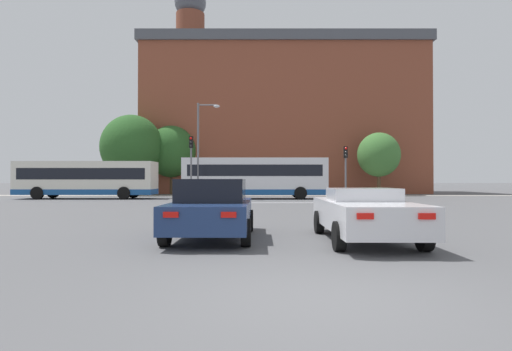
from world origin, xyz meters
name	(u,v)px	position (x,y,z in m)	size (l,w,h in m)	color
ground_plane	(322,300)	(0.00, 0.00, 0.00)	(400.00, 400.00, 0.00)	#545456
stop_line_strip	(269,203)	(0.00, 21.59, 0.00)	(8.03, 0.30, 0.01)	silver
far_pavement	(265,195)	(0.00, 34.30, 0.01)	(68.92, 2.50, 0.01)	#A09B91
brick_civic_building	(281,119)	(2.20, 44.66, 9.17)	(32.61, 13.97, 25.80)	brown
car_saloon_left	(213,208)	(-1.97, 5.36, 0.78)	(2.11, 4.41, 1.54)	navy
car_roadster_right	(365,213)	(1.87, 4.87, 0.69)	(2.07, 4.71, 1.31)	silver
bus_crossing_lead	(256,177)	(-0.92, 27.32, 1.77)	(11.54, 2.76, 3.28)	silver
bus_crossing_trailing	(89,179)	(-14.58, 27.38, 1.62)	(10.99, 2.71, 3.02)	silver
traffic_light_near_right	(347,164)	(5.46, 22.82, 2.62)	(0.26, 0.31, 3.87)	slate
traffic_light_near_left	(192,158)	(-5.29, 22.32, 3.02)	(0.26, 0.31, 4.52)	slate
street_lamp_junction	(203,141)	(-5.09, 26.08, 4.55)	(1.78, 0.36, 7.56)	slate
pedestrian_waiting	(237,185)	(-2.85, 35.10, 0.98)	(0.28, 0.43, 1.68)	#333851
tree_by_building	(172,152)	(-10.00, 38.05, 4.61)	(5.34, 5.34, 7.42)	#4C3823
tree_kerbside	(380,155)	(11.54, 35.05, 4.07)	(4.24, 4.24, 6.31)	#4C3823
tree_distant	(133,147)	(-13.66, 36.06, 4.95)	(6.31, 6.31, 8.26)	#4C3823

